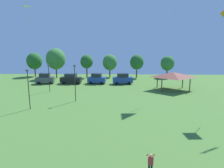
% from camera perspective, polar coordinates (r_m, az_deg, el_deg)
% --- Properties ---
extents(person_standing_near_foreground, '(0.52, 0.47, 1.62)m').
position_cam_1_polar(person_standing_near_foreground, '(15.27, 10.95, -21.21)').
color(person_standing_near_foreground, black).
rests_on(person_standing_near_foreground, ground).
extents(kite_flying_4, '(1.58, 1.23, 2.22)m').
position_cam_1_polar(kite_flying_4, '(40.48, -23.72, 19.09)').
color(kite_flying_4, white).
extents(parked_car_leftmost, '(4.34, 2.37, 2.46)m').
position_cam_1_polar(parked_car_leftmost, '(49.07, -18.61, 1.47)').
color(parked_car_leftmost, '#4C5156').
rests_on(parked_car_leftmost, ground).
extents(parked_car_second_from_left, '(4.92, 2.25, 2.36)m').
position_cam_1_polar(parked_car_second_from_left, '(47.53, -11.67, 1.49)').
color(parked_car_second_from_left, black).
rests_on(parked_car_second_from_left, ground).
extents(parked_car_third_from_left, '(4.32, 2.34, 2.43)m').
position_cam_1_polar(parked_car_third_from_left, '(46.69, -4.38, 1.55)').
color(parked_car_third_from_left, '#234299').
rests_on(parked_car_third_from_left, ground).
extents(parked_car_rightmost_in_row, '(4.68, 2.30, 2.48)m').
position_cam_1_polar(parked_car_rightmost_in_row, '(46.27, 3.06, 1.51)').
color(parked_car_rightmost_in_row, '#234299').
rests_on(parked_car_rightmost_in_row, ground).
extents(park_pavilion, '(6.93, 5.48, 3.60)m').
position_cam_1_polar(park_pavilion, '(41.79, 17.09, 2.56)').
color(park_pavilion, brown).
rests_on(park_pavilion, ground).
extents(light_post_0, '(0.36, 0.20, 5.67)m').
position_cam_1_polar(light_post_0, '(30.13, -22.76, -0.76)').
color(light_post_0, '#2D2D33').
rests_on(light_post_0, ground).
extents(light_post_1, '(0.36, 0.20, 5.90)m').
position_cam_1_polar(light_post_1, '(32.20, -10.53, 0.88)').
color(light_post_1, '#2D2D33').
rests_on(light_post_1, ground).
extents(light_post_2, '(0.36, 0.20, 5.26)m').
position_cam_1_polar(light_post_2, '(40.35, -17.57, 2.15)').
color(light_post_2, '#2D2D33').
rests_on(light_post_2, ground).
extents(treeline_tree_0, '(4.31, 4.31, 6.73)m').
position_cam_1_polar(treeline_tree_0, '(61.27, -21.30, 6.11)').
color(treeline_tree_0, brown).
rests_on(treeline_tree_0, ground).
extents(treeline_tree_1, '(5.16, 5.16, 8.03)m').
position_cam_1_polar(treeline_tree_1, '(56.18, -15.78, 6.90)').
color(treeline_tree_1, brown).
rests_on(treeline_tree_1, ground).
extents(treeline_tree_2, '(3.40, 3.40, 6.28)m').
position_cam_1_polar(treeline_tree_2, '(55.10, -7.26, 6.32)').
color(treeline_tree_2, brown).
rests_on(treeline_tree_2, ground).
extents(treeline_tree_3, '(4.01, 4.01, 6.29)m').
position_cam_1_polar(treeline_tree_3, '(55.92, -0.63, 6.16)').
color(treeline_tree_3, brown).
rests_on(treeline_tree_3, ground).
extents(treeline_tree_4, '(3.70, 3.70, 6.30)m').
position_cam_1_polar(treeline_tree_4, '(55.06, 7.10, 6.18)').
color(treeline_tree_4, brown).
rests_on(treeline_tree_4, ground).
extents(treeline_tree_5, '(3.72, 3.72, 5.95)m').
position_cam_1_polar(treeline_tree_5, '(57.47, 15.56, 5.71)').
color(treeline_tree_5, brown).
rests_on(treeline_tree_5, ground).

